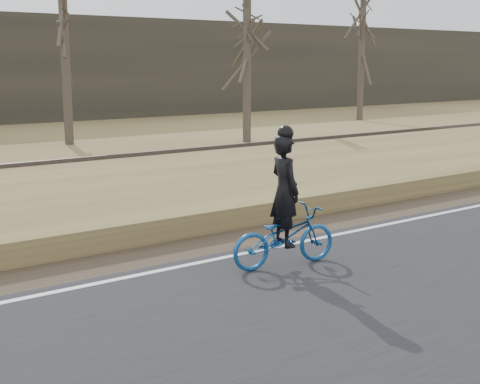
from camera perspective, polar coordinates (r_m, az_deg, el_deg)
ground at (r=11.24m, az=-1.62°, el=-6.34°), size 120.00×120.00×0.00m
road at (r=9.37m, az=7.11°, el=-9.83°), size 120.00×6.00×0.06m
edge_line at (r=11.38m, az=-2.19°, el=-5.78°), size 120.00×0.12×0.01m
shoulder at (r=12.20m, az=-4.80°, el=-4.87°), size 120.00×1.60×0.04m
embankment at (r=14.74m, az=-10.83°, el=-1.45°), size 120.00×5.00×0.44m
ballast at (r=18.19m, az=-15.91°, el=0.70°), size 120.00×3.00×0.45m
railroad at (r=18.14m, az=-15.96°, el=1.64°), size 120.00×2.40×0.29m
cyclist at (r=10.89m, az=3.80°, el=-2.57°), size 1.95×0.92×2.31m
bare_tree_center at (r=28.45m, az=-14.73°, el=12.03°), size 0.36×0.36×8.06m
bare_tree_right at (r=28.42m, az=0.60°, el=10.95°), size 0.36×0.36×6.63m
bare_tree_far_right at (r=40.12m, az=10.36°, el=11.86°), size 0.36×0.36×8.12m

